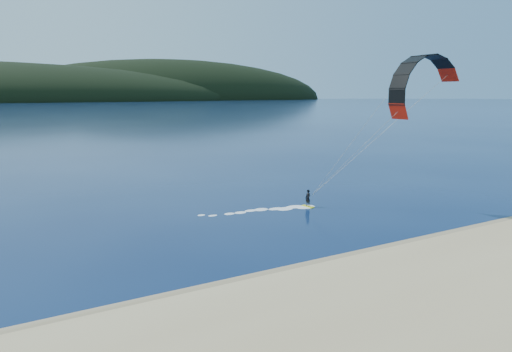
{
  "coord_description": "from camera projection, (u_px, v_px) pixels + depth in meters",
  "views": [
    {
      "loc": [
        -12.35,
        -16.08,
        10.48
      ],
      "look_at": [
        2.27,
        10.0,
        5.0
      ],
      "focal_mm": 31.5,
      "sensor_mm": 36.0,
      "label": 1
    }
  ],
  "objects": [
    {
      "name": "ground",
      "position": [
        316.0,
        315.0,
        21.63
      ],
      "size": [
        1800.0,
        1800.0,
        0.0
      ],
      "primitive_type": "plane",
      "color": "#07163A",
      "rests_on": "ground"
    },
    {
      "name": "wet_sand",
      "position": [
        269.0,
        280.0,
        25.48
      ],
      "size": [
        220.0,
        2.5,
        0.1
      ],
      "color": "#88754F",
      "rests_on": "ground"
    },
    {
      "name": "headland",
      "position": [
        12.0,
        101.0,
        661.44
      ],
      "size": [
        1200.0,
        310.0,
        140.0
      ],
      "color": "black",
      "rests_on": "ground"
    },
    {
      "name": "kitesurfer_near",
      "position": [
        418.0,
        100.0,
        40.33
      ],
      "size": [
        23.67,
        8.02,
        14.81
      ],
      "color": "yellow",
      "rests_on": "ground"
    }
  ]
}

